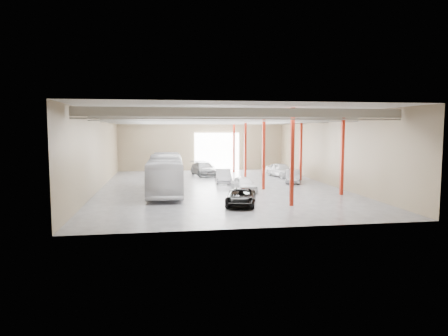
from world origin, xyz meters
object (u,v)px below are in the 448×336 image
object	(u,v)px
black_sedan	(241,197)
car_row_c	(204,169)
car_row_b	(223,176)
car_row_a	(244,184)
coach_bus	(166,173)
car_right_far	(281,170)
car_right_near	(293,176)

from	to	relation	value
black_sedan	car_row_c	distance (m)	19.11
car_row_b	car_row_c	bearing A→B (deg)	106.12
car_row_c	car_row_a	bearing A→B (deg)	-90.07
black_sedan	car_row_b	world-z (taller)	car_row_b
coach_bus	black_sedan	bearing A→B (deg)	-50.74
coach_bus	black_sedan	world-z (taller)	coach_bus
coach_bus	car_right_far	xyz separation A→B (m)	(13.35, 9.67, -0.88)
coach_bus	car_right_near	bearing A→B (deg)	20.57
coach_bus	black_sedan	size ratio (longest dim) A/B	2.72
coach_bus	car_row_c	world-z (taller)	coach_bus
car_row_a	car_row_c	xyz separation A→B (m)	(-2.20, 12.78, 0.14)
coach_bus	car_row_a	bearing A→B (deg)	-2.84
black_sedan	car_row_c	size ratio (longest dim) A/B	0.80
car_row_a	car_row_b	xyz separation A→B (m)	(-0.92, 6.12, 0.05)
coach_bus	car_row_b	world-z (taller)	coach_bus
car_row_a	car_right_far	bearing A→B (deg)	51.08
coach_bus	car_right_far	size ratio (longest dim) A/B	2.58
black_sedan	car_row_b	size ratio (longest dim) A/B	1.01
car_right_far	car_row_c	bearing A→B (deg)	148.28
car_right_far	coach_bus	bearing A→B (deg)	-159.37
car_row_c	car_right_near	distance (m)	11.44
car_row_c	coach_bus	bearing A→B (deg)	-120.54
car_row_b	car_right_near	xyz separation A→B (m)	(7.11, -1.12, -0.05)
car_right_far	car_row_a	bearing A→B (deg)	-137.87
coach_bus	car_row_b	xyz separation A→B (m)	(5.91, 5.58, -0.95)
car_row_a	car_row_b	distance (m)	6.19
black_sedan	car_right_near	world-z (taller)	car_right_near
coach_bus	car_row_a	size ratio (longest dim) A/B	3.06
car_row_b	car_right_far	world-z (taller)	car_right_far
car_row_a	car_right_far	xyz separation A→B (m)	(6.52, 10.20, 0.13)
black_sedan	car_right_far	world-z (taller)	car_right_far
black_sedan	car_row_a	xyz separation A→B (m)	(1.54, 6.33, 0.05)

